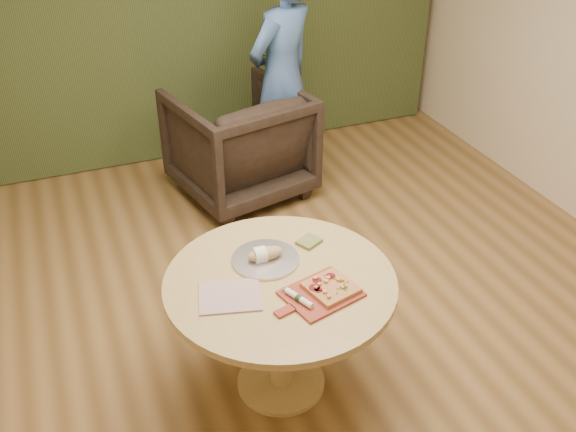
% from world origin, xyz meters
% --- Properties ---
extents(room_shell, '(5.04, 6.04, 2.84)m').
position_xyz_m(room_shell, '(0.00, 0.00, 1.40)').
color(room_shell, olive).
rests_on(room_shell, ground).
extents(curtain, '(4.80, 0.14, 2.78)m').
position_xyz_m(curtain, '(0.00, 2.90, 1.40)').
color(curtain, '#2F3D1C').
rests_on(curtain, ground).
extents(pedestal_table, '(1.19, 1.19, 0.75)m').
position_xyz_m(pedestal_table, '(-0.31, -0.16, 0.61)').
color(pedestal_table, tan).
rests_on(pedestal_table, ground).
extents(pizza_paddle, '(0.47, 0.36, 0.01)m').
position_xyz_m(pizza_paddle, '(-0.18, -0.35, 0.76)').
color(pizza_paddle, '#963726').
rests_on(pizza_paddle, pedestal_table).
extents(flatbread_pizza, '(0.27, 0.27, 0.04)m').
position_xyz_m(flatbread_pizza, '(-0.11, -0.34, 0.78)').
color(flatbread_pizza, '#BA8348').
rests_on(flatbread_pizza, pizza_paddle).
extents(cutlery_roll, '(0.10, 0.19, 0.03)m').
position_xyz_m(cutlery_roll, '(-0.29, -0.36, 0.78)').
color(cutlery_roll, white).
rests_on(cutlery_roll, pizza_paddle).
extents(newspaper, '(0.35, 0.32, 0.01)m').
position_xyz_m(newspaper, '(-0.59, -0.20, 0.76)').
color(newspaper, silver).
rests_on(newspaper, pedestal_table).
extents(serving_tray, '(0.36, 0.36, 0.02)m').
position_xyz_m(serving_tray, '(-0.32, 0.02, 0.76)').
color(serving_tray, silver).
rests_on(serving_tray, pedestal_table).
extents(bread_roll, '(0.19, 0.09, 0.09)m').
position_xyz_m(bread_roll, '(-0.33, 0.02, 0.79)').
color(bread_roll, tan).
rests_on(bread_roll, serving_tray).
extents(green_packet, '(0.15, 0.14, 0.02)m').
position_xyz_m(green_packet, '(-0.05, 0.08, 0.76)').
color(green_packet, '#4C5E2A').
rests_on(green_packet, pedestal_table).
extents(armchair, '(1.15, 1.10, 1.00)m').
position_xyz_m(armchair, '(0.16, 1.99, 0.50)').
color(armchair, black).
rests_on(armchair, ground).
extents(person_standing, '(0.82, 0.73, 1.88)m').
position_xyz_m(person_standing, '(0.54, 2.01, 0.94)').
color(person_standing, '#3A5D90').
rests_on(person_standing, ground).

